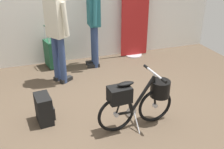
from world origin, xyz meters
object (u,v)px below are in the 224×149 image
floor_banner_stand (135,17)px  visitor_browsing (56,27)px  rolling_suitcase (51,53)px  visitor_near_wall (94,17)px  backpack_on_floor (44,109)px  folding_bike_foreground (140,99)px

floor_banner_stand → visitor_browsing: size_ratio=1.11×
rolling_suitcase → floor_banner_stand: bearing=1.7°
visitor_browsing → floor_banner_stand: bearing=23.5°
visitor_near_wall → rolling_suitcase: size_ratio=2.06×
rolling_suitcase → backpack_on_floor: bearing=-100.0°
visitor_browsing → backpack_on_floor: visitor_browsing is taller
folding_bike_foreground → visitor_near_wall: bearing=90.7°
rolling_suitcase → backpack_on_floor: size_ratio=2.07×
floor_banner_stand → folding_bike_foreground: 2.59m
floor_banner_stand → folding_bike_foreground: (-0.93, -2.38, -0.45)m
visitor_browsing → rolling_suitcase: visitor_browsing is taller
floor_banner_stand → visitor_near_wall: bearing=-164.5°
visitor_near_wall → folding_bike_foreground: bearing=-89.3°
floor_banner_stand → backpack_on_floor: floor_banner_stand is taller
floor_banner_stand → visitor_near_wall: floor_banner_stand is taller
folding_bike_foreground → backpack_on_floor: folding_bike_foreground is taller
floor_banner_stand → rolling_suitcase: bearing=-178.3°
floor_banner_stand → rolling_suitcase: floor_banner_stand is taller
visitor_near_wall → visitor_browsing: 0.90m
folding_bike_foreground → visitor_near_wall: visitor_near_wall is taller
floor_banner_stand → visitor_near_wall: (-0.96, -0.27, 0.13)m
backpack_on_floor → folding_bike_foreground: bearing=-22.2°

